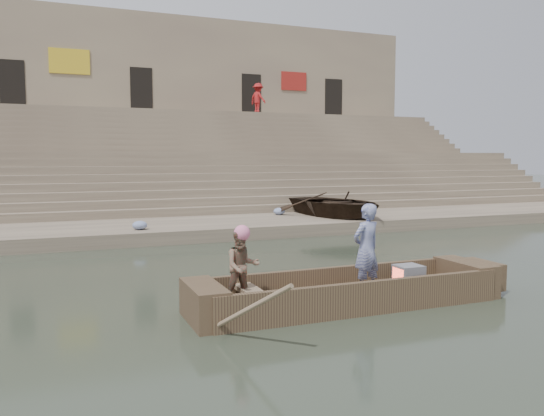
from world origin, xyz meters
TOP-DOWN VIEW (x-y plane):
  - ground at (0.00, 0.00)m, footprint 120.00×120.00m
  - lower_landing at (0.00, 8.00)m, footprint 32.00×4.00m
  - mid_landing at (0.00, 15.50)m, footprint 32.00×3.00m
  - upper_landing at (0.00, 22.50)m, footprint 32.00×3.00m
  - ghat_steps at (0.00, 17.19)m, footprint 32.00×11.00m
  - building_wall at (0.00, 26.50)m, footprint 32.00×5.07m
  - main_rowboat at (-2.51, -1.63)m, footprint 5.00×1.30m
  - rowboat_trim at (-2.30, -1.64)m, footprint 6.04×2.63m
  - standing_man at (-2.22, -1.74)m, footprint 0.65×0.51m
  - rowing_man at (-4.40, -1.55)m, footprint 0.61×0.49m
  - television at (-1.27, -1.63)m, footprint 0.46×0.42m
  - beached_rowboat at (2.48, 7.91)m, footprint 3.92×4.92m
  - pedestrian at (4.60, 21.68)m, footprint 1.06×1.34m
  - cloth_bundles at (-2.02, 8.00)m, footprint 5.97×2.79m

SIDE VIEW (x-z plane):
  - ground at x=0.00m, z-range 0.00..0.00m
  - main_rowboat at x=-2.51m, z-range 0.00..0.22m
  - lower_landing at x=0.00m, z-range 0.00..0.40m
  - rowboat_trim at x=-2.30m, z-range -0.63..1.24m
  - television at x=-1.27m, z-range 0.22..0.62m
  - cloth_bundles at x=-2.02m, z-range 0.40..0.66m
  - rowing_man at x=-4.40m, z-range 0.22..1.42m
  - beached_rowboat at x=2.48m, z-range 0.40..1.31m
  - standing_man at x=-2.22m, z-range 0.22..1.78m
  - mid_landing at x=0.00m, z-range 0.00..2.80m
  - ghat_steps at x=0.00m, z-range -0.80..4.40m
  - upper_landing at x=0.00m, z-range 0.00..5.20m
  - building_wall at x=0.00m, z-range 0.00..11.20m
  - pedestrian at x=4.60m, z-range 5.20..7.02m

